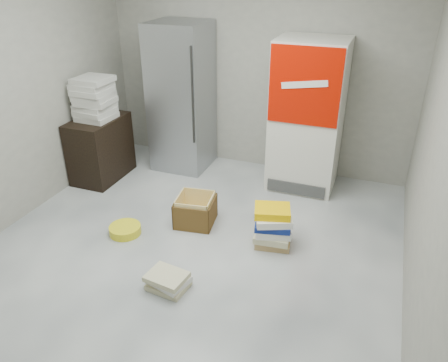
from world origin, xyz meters
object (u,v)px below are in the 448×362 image
object	(u,v)px
wood_shelf	(101,148)
phonebook_stack_main	(273,227)
steel_fridge	(182,98)
cardboard_box	(195,212)
coke_cooler	(307,116)

from	to	relation	value
wood_shelf	phonebook_stack_main	size ratio (longest dim) A/B	1.84
phonebook_stack_main	steel_fridge	bearing A→B (deg)	123.84
wood_shelf	cardboard_box	bearing A→B (deg)	-20.60
steel_fridge	phonebook_stack_main	distance (m)	2.31
wood_shelf	coke_cooler	bearing A→B (deg)	16.28
steel_fridge	phonebook_stack_main	size ratio (longest dim) A/B	4.37
phonebook_stack_main	wood_shelf	bearing A→B (deg)	149.01
steel_fridge	coke_cooler	world-z (taller)	steel_fridge
steel_fridge	cardboard_box	xyz separation A→B (m)	(0.76, -1.33, -0.82)
phonebook_stack_main	cardboard_box	size ratio (longest dim) A/B	0.96
coke_cooler	wood_shelf	bearing A→B (deg)	-163.72
phonebook_stack_main	cardboard_box	world-z (taller)	phonebook_stack_main
coke_cooler	wood_shelf	world-z (taller)	coke_cooler
wood_shelf	steel_fridge	bearing A→B (deg)	41.31
cardboard_box	phonebook_stack_main	bearing A→B (deg)	-15.14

